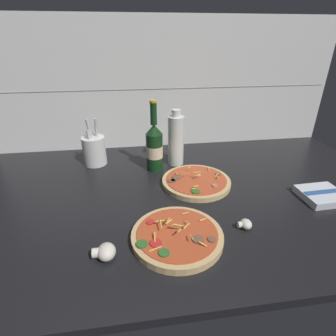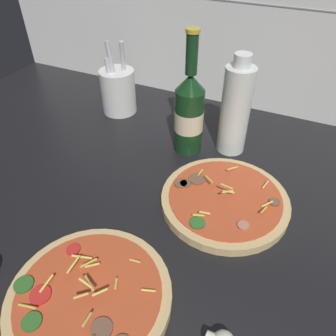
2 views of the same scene
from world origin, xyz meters
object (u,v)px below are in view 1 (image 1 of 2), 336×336
at_px(beer_bottle, 154,147).
at_px(pizza_far, 196,181).
at_px(oil_bottle, 176,140).
at_px(dish_towel, 322,195).
at_px(mushroom_right, 105,252).
at_px(pizza_near, 177,236).
at_px(utensil_crock, 94,150).
at_px(mushroom_left, 245,224).

bearing_deg(beer_bottle, pizza_far, -46.33).
distance_m(oil_bottle, dish_towel, 0.56).
bearing_deg(beer_bottle, mushroom_right, -109.79).
bearing_deg(mushroom_right, pizza_near, 12.15).
height_order(pizza_far, utensil_crock, utensil_crock).
bearing_deg(pizza_near, dish_towel, 13.86).
xyz_separation_m(pizza_far, beer_bottle, (-0.14, 0.14, 0.09)).
xyz_separation_m(mushroom_right, utensil_crock, (-0.08, 0.55, 0.04)).
bearing_deg(oil_bottle, beer_bottle, -155.47).
xyz_separation_m(mushroom_left, utensil_crock, (-0.46, 0.49, 0.05)).
relative_size(pizza_near, oil_bottle, 1.06).
xyz_separation_m(pizza_far, oil_bottle, (-0.04, 0.19, 0.10)).
xyz_separation_m(pizza_near, beer_bottle, (-0.02, 0.43, 0.09)).
bearing_deg(utensil_crock, mushroom_right, -82.03).
relative_size(pizza_far, utensil_crock, 1.27).
xyz_separation_m(pizza_far, mushroom_left, (0.08, -0.26, 0.00)).
distance_m(pizza_near, utensil_crock, 0.58).
xyz_separation_m(oil_bottle, dish_towel, (0.44, -0.34, -0.09)).
relative_size(pizza_near, beer_bottle, 0.88).
bearing_deg(utensil_crock, oil_bottle, -7.44).
bearing_deg(utensil_crock, pizza_far, -31.18).
distance_m(mushroom_right, dish_towel, 0.72).
bearing_deg(oil_bottle, pizza_far, -76.68).
bearing_deg(pizza_near, pizza_far, 66.72).
bearing_deg(mushroom_right, mushroom_left, 8.61).
height_order(utensil_crock, dish_towel, utensil_crock).
xyz_separation_m(pizza_near, pizza_far, (0.12, 0.28, -0.00)).
xyz_separation_m(pizza_near, dish_towel, (0.52, 0.13, 0.00)).
relative_size(pizza_near, utensil_crock, 1.24).
relative_size(beer_bottle, utensil_crock, 1.42).
height_order(pizza_near, mushroom_left, pizza_near).
xyz_separation_m(oil_bottle, utensil_crock, (-0.34, 0.04, -0.04)).
bearing_deg(mushroom_left, pizza_near, -174.74).
bearing_deg(mushroom_right, beer_bottle, 70.21).
bearing_deg(dish_towel, pizza_far, 158.74).
distance_m(beer_bottle, dish_towel, 0.62).
distance_m(mushroom_left, utensil_crock, 0.68).
relative_size(utensil_crock, dish_towel, 1.41).
relative_size(oil_bottle, dish_towel, 1.65).
xyz_separation_m(pizza_far, dish_towel, (0.39, -0.15, 0.00)).
height_order(pizza_near, beer_bottle, beer_bottle).
distance_m(beer_bottle, mushroom_left, 0.47).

